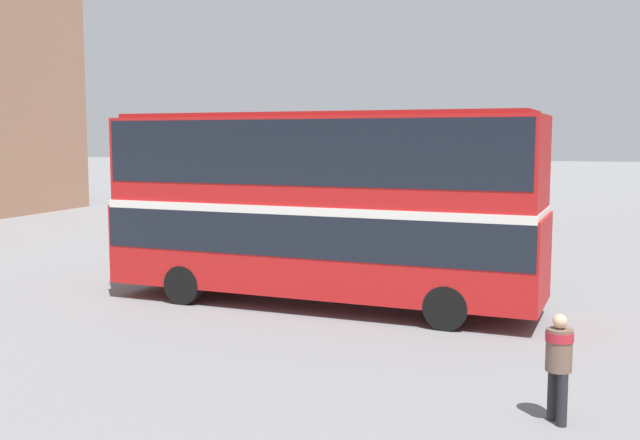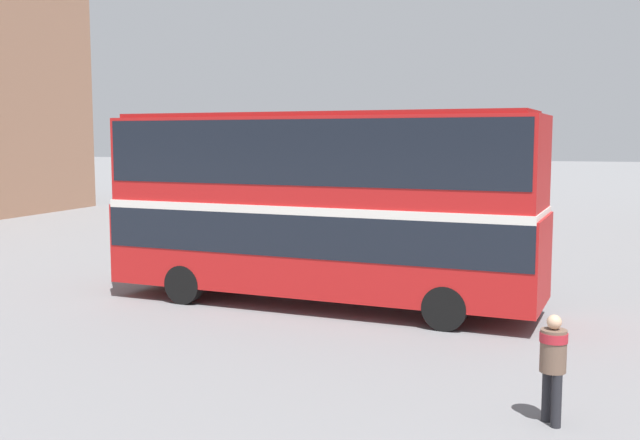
{
  "view_description": "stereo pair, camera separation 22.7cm",
  "coord_description": "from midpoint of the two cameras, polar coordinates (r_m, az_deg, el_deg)",
  "views": [
    {
      "loc": [
        5.64,
        -17.81,
        4.13
      ],
      "look_at": [
        0.23,
        -0.49,
        2.13
      ],
      "focal_mm": 42.0,
      "sensor_mm": 36.0,
      "label": 1
    },
    {
      "loc": [
        5.85,
        -17.74,
        4.13
      ],
      "look_at": [
        0.23,
        -0.49,
        2.13
      ],
      "focal_mm": 42.0,
      "sensor_mm": 36.0,
      "label": 2
    }
  ],
  "objects": [
    {
      "name": "pedestrian_foreground",
      "position": [
        11.44,
        17.18,
        -9.92
      ],
      "size": [
        0.55,
        0.55,
        1.62
      ],
      "rotation": [
        0.0,
        0.0,
        3.73
      ],
      "color": "#232328",
      "rests_on": "ground_plane"
    },
    {
      "name": "parked_car_kerb_near",
      "position": [
        36.14,
        -4.63,
        1.07
      ],
      "size": [
        4.23,
        2.43,
        1.7
      ],
      "rotation": [
        0.0,
        0.0,
        2.98
      ],
      "color": "navy",
      "rests_on": "ground_plane"
    },
    {
      "name": "double_decker_bus",
      "position": [
        18.2,
        -0.36,
        1.77
      ],
      "size": [
        10.86,
        3.54,
        4.72
      ],
      "rotation": [
        0.0,
        0.0,
        -0.09
      ],
      "color": "red",
      "rests_on": "ground_plane"
    },
    {
      "name": "ground_plane",
      "position": [
        19.13,
        -0.55,
        -6.16
      ],
      "size": [
        240.0,
        240.0,
        0.0
      ],
      "primitive_type": "plane",
      "color": "slate"
    }
  ]
}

